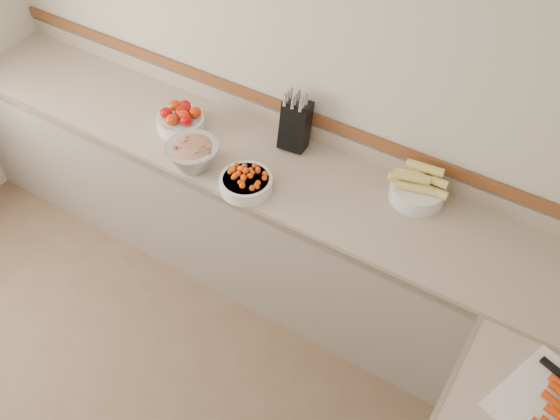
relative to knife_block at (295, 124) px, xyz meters
The scene contains 7 objects.
back_wall 0.30m from the knife_block, 136.09° to the left, with size 4.00×4.00×0.00m, color beige.
counter_back 0.64m from the knife_block, 114.93° to the right, with size 4.00×0.65×1.08m.
knife_block is the anchor object (origin of this frame).
tomato_bowl 0.66m from the knife_block, 160.91° to the right, with size 0.27×0.27×0.13m.
cherry_tomato_bowl 0.44m from the knife_block, 94.27° to the right, with size 0.27×0.27×0.14m.
corn_bowl 0.74m from the knife_block, ahead, with size 0.31×0.28×0.21m.
rhubarb_bowl 0.57m from the knife_block, 130.34° to the right, with size 0.29×0.29×0.16m.
Camera 1 is at (1.43, -0.38, 3.14)m, focal length 40.00 mm.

